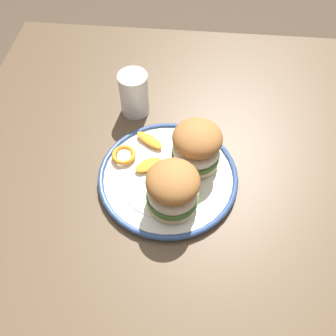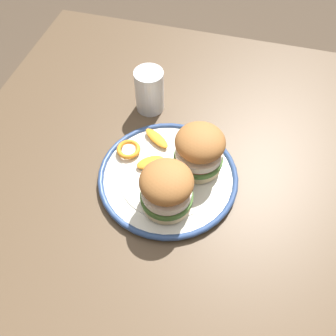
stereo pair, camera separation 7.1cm
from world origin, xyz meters
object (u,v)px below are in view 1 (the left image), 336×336
dining_table (160,219)px  sandwich_half_left (197,146)px  dinner_plate (168,177)px  sandwich_half_right (173,188)px  drinking_glass (134,96)px

dining_table → sandwich_half_left: size_ratio=8.92×
dinner_plate → sandwich_half_left: 0.09m
dining_table → sandwich_half_right: 0.18m
sandwich_half_right → drinking_glass: (-0.26, -0.11, -0.02)m
dining_table → dinner_plate: dinner_plate is taller
dining_table → drinking_glass: 0.29m
dining_table → dinner_plate: size_ratio=3.92×
dinner_plate → sandwich_half_right: bearing=12.9°
dining_table → sandwich_half_left: 0.20m
sandwich_half_left → drinking_glass: (-0.15, -0.15, -0.02)m
sandwich_half_left → sandwich_half_right: size_ratio=0.94×
dining_table → sandwich_half_right: sandwich_half_right is taller
sandwich_half_right → drinking_glass: size_ratio=1.28×
dinner_plate → drinking_glass: drinking_glass is taller
dining_table → dinner_plate: 0.12m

